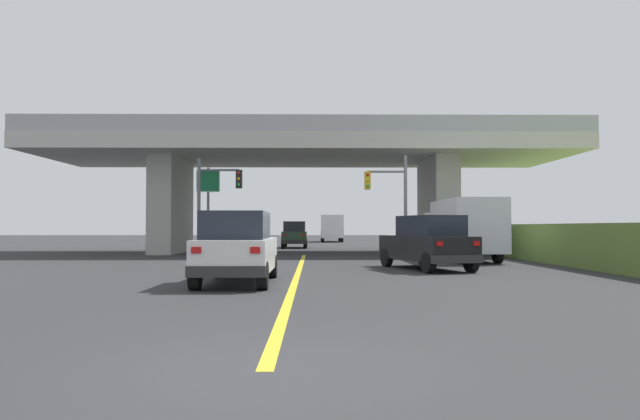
# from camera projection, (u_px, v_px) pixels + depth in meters

# --- Properties ---
(ground) EXTENTS (160.00, 160.00, 0.00)m
(ground) POSITION_uv_depth(u_px,v_px,m) (305.00, 253.00, 36.25)
(ground) COLOR #2B2B2D
(overpass_bridge) EXTENTS (31.80, 10.30, 7.64)m
(overpass_bridge) POSITION_uv_depth(u_px,v_px,m) (305.00, 165.00, 36.41)
(overpass_bridge) COLOR #B7B5AD
(overpass_bridge) RESTS_ON ground
(lane_divider_stripe) EXTENTS (0.20, 26.85, 0.01)m
(lane_divider_stripe) POSITION_uv_depth(u_px,v_px,m) (298.00, 274.00, 19.85)
(lane_divider_stripe) COLOR yellow
(lane_divider_stripe) RESTS_ON ground
(suv_lead) EXTENTS (1.97, 4.70, 2.02)m
(suv_lead) POSITION_uv_depth(u_px,v_px,m) (238.00, 248.00, 16.49)
(suv_lead) COLOR silver
(suv_lead) RESTS_ON ground
(suv_crossing) EXTENTS (3.13, 5.11, 2.02)m
(suv_crossing) POSITION_uv_depth(u_px,v_px,m) (427.00, 242.00, 22.03)
(suv_crossing) COLOR black
(suv_crossing) RESTS_ON ground
(box_truck) EXTENTS (2.33, 7.54, 2.87)m
(box_truck) POSITION_uv_depth(u_px,v_px,m) (463.00, 228.00, 28.08)
(box_truck) COLOR silver
(box_truck) RESTS_ON ground
(sedan_oncoming) EXTENTS (1.89, 4.68, 2.02)m
(sedan_oncoming) POSITION_uv_depth(u_px,v_px,m) (295.00, 235.00, 44.87)
(sedan_oncoming) COLOR #2D4C33
(sedan_oncoming) RESTS_ON ground
(traffic_signal_nearside) EXTENTS (2.29, 0.36, 5.44)m
(traffic_signal_nearside) POSITION_uv_depth(u_px,v_px,m) (392.00, 195.00, 31.36)
(traffic_signal_nearside) COLOR slate
(traffic_signal_nearside) RESTS_ON ground
(traffic_signal_farside) EXTENTS (2.35, 0.36, 5.20)m
(traffic_signal_farside) POSITION_uv_depth(u_px,v_px,m) (214.00, 195.00, 30.67)
(traffic_signal_farside) COLOR #56595E
(traffic_signal_farside) RESTS_ON ground
(highway_sign) EXTENTS (1.32, 0.17, 4.94)m
(highway_sign) POSITION_uv_depth(u_px,v_px,m) (208.00, 192.00, 32.92)
(highway_sign) COLOR #56595E
(highway_sign) RESTS_ON ground
(semi_truck_distant) EXTENTS (2.33, 6.51, 2.87)m
(semi_truck_distant) POSITION_uv_depth(u_px,v_px,m) (332.00, 228.00, 63.47)
(semi_truck_distant) COLOR silver
(semi_truck_distant) RESTS_ON ground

